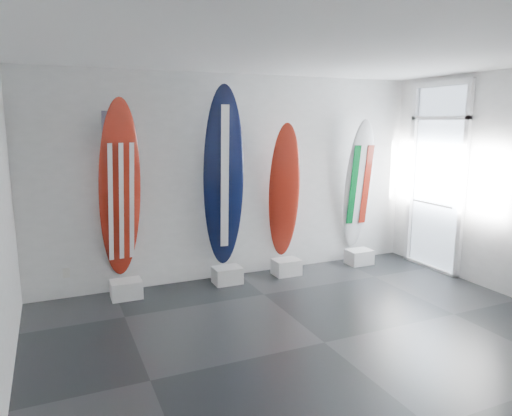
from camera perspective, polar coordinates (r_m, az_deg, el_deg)
name	(u,v)px	position (r m, az deg, el deg)	size (l,w,h in m)	color
floor	(324,343)	(5.24, 8.33, -15.90)	(6.00, 6.00, 0.00)	black
ceiling	(333,49)	(4.75, 9.34, 18.56)	(6.00, 6.00, 0.00)	white
wall_back	(237,178)	(6.99, -2.29, 3.72)	(6.00, 6.00, 0.00)	silver
display_block_usa	(126,289)	(6.57, -15.52, -9.50)	(0.40, 0.30, 0.24)	white
surfboard_usa	(120,191)	(6.35, -16.23, 2.00)	(0.55, 0.08, 2.42)	maroon
display_block_navy	(227,275)	(6.90, -3.52, -8.16)	(0.40, 0.30, 0.24)	white
surfboard_navy	(224,178)	(6.68, -3.95, 3.68)	(0.59, 0.08, 2.60)	black
display_block_swiss	(286,267)	(7.27, 3.72, -7.17)	(0.40, 0.30, 0.24)	white
surfboard_swiss	(284,192)	(7.10, 3.46, 1.97)	(0.47, 0.08, 2.10)	maroon
display_block_italy	(359,257)	(7.96, 12.44, -5.83)	(0.40, 0.30, 0.24)	white
surfboard_italy	(358,185)	(7.80, 12.35, 2.72)	(0.49, 0.08, 2.15)	white
wall_outlet	(66,273)	(6.73, -22.10, -7.35)	(0.09, 0.02, 0.13)	silver
glass_door	(436,180)	(7.84, 21.12, 3.21)	(0.12, 1.16, 2.85)	white
balcony	(492,230)	(8.97, 26.78, -2.38)	(2.80, 2.20, 1.20)	slate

